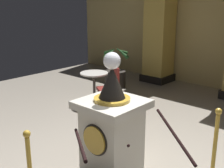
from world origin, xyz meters
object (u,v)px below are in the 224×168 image
Objects in this scene: stanchion_far at (213,161)px; cafe_table at (94,84)px; potted_palm_left at (115,76)px; cafe_chair_red at (111,85)px; pedestal_clock at (112,127)px.

stanchion_far reaches higher than cafe_table.
potted_palm_left reaches higher than cafe_table.
stanchion_far is 4.66m from potted_palm_left.
cafe_chair_red is (1.15, -1.44, 0.27)m from potted_palm_left.
cafe_table is 0.76× the size of cafe_chair_red.
pedestal_clock is at bearing -49.31° from potted_palm_left.
pedestal_clock is 2.75m from cafe_table.
stanchion_far is at bearing -20.46° from cafe_table.
potted_palm_left is at bearing 130.69° from pedestal_clock.
pedestal_clock is 1.46× the size of potted_palm_left.
pedestal_clock is 1.72× the size of cafe_chair_red.
stanchion_far is 0.94× the size of potted_palm_left.
potted_palm_left is 1.17× the size of cafe_chair_red.
potted_palm_left is 1.48m from cafe_table.
potted_palm_left is at bearing 112.46° from cafe_table.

